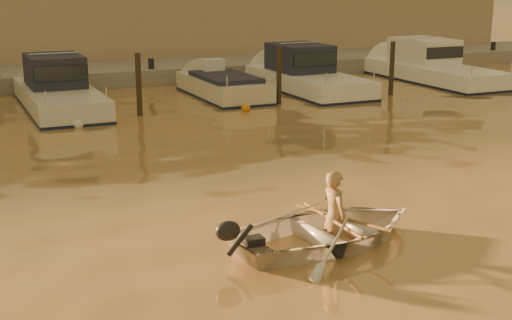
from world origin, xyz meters
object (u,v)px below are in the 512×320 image
dinghy (329,230)px  person (334,216)px  moored_boat_5 (434,67)px  moored_boat_2 (59,91)px  moored_boat_4 (307,75)px  waterfront_building (69,17)px  moored_boat_3 (223,91)px

dinghy → person: bearing=-90.0°
moored_boat_5 → moored_boat_2: bearing=180.0°
moored_boat_4 → waterfront_building: bearing=122.9°
person → moored_boat_3: person is taller
moored_boat_2 → waterfront_building: bearing=77.9°
moored_boat_2 → waterfront_building: 11.39m
moored_boat_5 → moored_boat_3: bearing=180.0°
moored_boat_4 → moored_boat_5: bearing=0.0°
person → dinghy: bearing=90.0°
moored_boat_2 → person: bearing=-81.6°
moored_boat_4 → waterfront_building: size_ratio=0.16×
moored_boat_2 → dinghy: bearing=-82.0°
person → moored_boat_5: size_ratio=0.19×
person → moored_boat_3: (3.78, 14.57, -0.26)m
moored_boat_3 → waterfront_building: 11.77m
moored_boat_3 → moored_boat_5: size_ratio=0.72×
moored_boat_5 → waterfront_building: bearing=140.1°
dinghy → moored_boat_3: 15.09m
moored_boat_3 → moored_boat_4: bearing=0.0°
moored_boat_2 → moored_boat_5: bearing=0.0°
dinghy → moored_boat_3: (3.88, 14.58, -0.01)m
moored_boat_3 → moored_boat_5: (9.60, 0.00, 0.40)m
moored_boat_4 → waterfront_building: (-7.11, 11.00, 1.77)m
moored_boat_2 → moored_boat_3: (5.93, 0.00, -0.40)m
person → waterfront_building: (0.21, 25.57, 1.92)m
moored_boat_2 → moored_boat_3: 5.95m
moored_boat_2 → moored_boat_4: (9.47, 0.00, 0.00)m
moored_boat_3 → moored_boat_5: 9.61m
person → moored_boat_3: size_ratio=0.27×
dinghy → moored_boat_4: 16.37m
moored_boat_4 → moored_boat_5: same height
dinghy → person: person is taller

